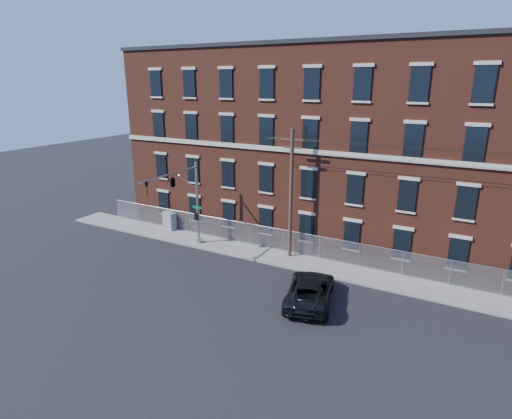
{
  "coord_description": "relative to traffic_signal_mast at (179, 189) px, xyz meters",
  "views": [
    {
      "loc": [
        14.32,
        -22.5,
        13.35
      ],
      "look_at": [
        -0.15,
        4.0,
        4.07
      ],
      "focal_mm": 29.26,
      "sensor_mm": 36.0,
      "label": 1
    }
  ],
  "objects": [
    {
      "name": "mill_building",
      "position": [
        18.0,
        11.75,
        2.76
      ],
      "size": [
        55.3,
        14.32,
        16.3
      ],
      "color": "maroon",
      "rests_on": "ground"
    },
    {
      "name": "pickup_truck",
      "position": [
        11.99,
        -2.35,
        -4.57
      ],
      "size": [
        4.07,
        6.34,
        1.63
      ],
      "primitive_type": "imported",
      "rotation": [
        0.0,
        0.0,
        3.39
      ],
      "color": "black",
      "rests_on": "ground"
    },
    {
      "name": "chain_link_fence",
      "position": [
        18.0,
        4.12,
        -4.33
      ],
      "size": [
        59.06,
        0.06,
        1.85
      ],
      "color": "#A5A8AD",
      "rests_on": "ground"
    },
    {
      "name": "traffic_signal_mast",
      "position": [
        0.0,
        0.0,
        0.0
      ],
      "size": [
        0.9,
        6.75,
        7.0
      ],
      "color": "#9EA0A5",
      "rests_on": "ground"
    },
    {
      "name": "sidewalk",
      "position": [
        18.0,
        2.82,
        -5.33
      ],
      "size": [
        65.0,
        3.0,
        0.12
      ],
      "primitive_type": "cube",
      "color": "gray",
      "rests_on": "ground"
    },
    {
      "name": "utility_cabinet",
      "position": [
        -4.45,
        3.82,
        -4.46
      ],
      "size": [
        1.41,
        0.92,
        1.62
      ],
      "primitive_type": "cube",
      "rotation": [
        0.0,
        0.0,
        -0.23
      ],
      "color": "slate",
      "rests_on": "sidewalk"
    },
    {
      "name": "ground",
      "position": [
        6.0,
        -2.18,
        -5.39
      ],
      "size": [
        140.0,
        140.0,
        0.0
      ],
      "primitive_type": "plane",
      "color": "black",
      "rests_on": "ground"
    },
    {
      "name": "utility_pole_near",
      "position": [
        8.0,
        3.42,
        -0.05
      ],
      "size": [
        1.8,
        0.28,
        10.0
      ],
      "color": "#4F3827",
      "rests_on": "ground"
    }
  ]
}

